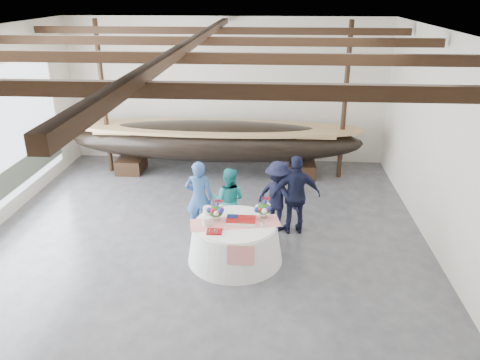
{
  "coord_description": "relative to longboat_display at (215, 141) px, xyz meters",
  "views": [
    {
      "loc": [
        1.48,
        -8.57,
        5.3
      ],
      "look_at": [
        0.77,
        1.27,
        1.21
      ],
      "focal_mm": 35.0,
      "sensor_mm": 36.0,
      "label": 1
    }
  ],
  "objects": [
    {
      "name": "pavilion_structure",
      "position": [
        0.23,
        -3.88,
        2.96
      ],
      "size": [
        9.8,
        11.76,
        4.5
      ],
      "color": "black",
      "rests_on": "ground"
    },
    {
      "name": "wall_right",
      "position": [
        5.23,
        -4.68,
        1.2
      ],
      "size": [
        0.02,
        12.0,
        4.5
      ],
      "primitive_type": "cube",
      "color": "silver",
      "rests_on": "ground"
    },
    {
      "name": "guest_man_right",
      "position": [
        2.28,
        -3.55,
        -0.11
      ],
      "size": [
        1.15,
        0.59,
        1.88
      ],
      "primitive_type": "imported",
      "rotation": [
        0.0,
        0.0,
        3.27
      ],
      "color": "black",
      "rests_on": "ground"
    },
    {
      "name": "wall_back",
      "position": [
        0.23,
        1.32,
        1.2
      ],
      "size": [
        10.0,
        0.02,
        4.5
      ],
      "primitive_type": "cube",
      "color": "silver",
      "rests_on": "ground"
    },
    {
      "name": "guest_man_left",
      "position": [
        1.87,
        -3.42,
        -0.21
      ],
      "size": [
        1.25,
        1.11,
        1.68
      ],
      "primitive_type": "imported",
      "rotation": [
        0.0,
        0.0,
        2.57
      ],
      "color": "black",
      "rests_on": "ground"
    },
    {
      "name": "floor",
      "position": [
        0.23,
        -4.68,
        -1.05
      ],
      "size": [
        10.0,
        12.0,
        0.01
      ],
      "primitive_type": "cube",
      "color": "#3D3D42",
      "rests_on": "ground"
    },
    {
      "name": "banquet_table",
      "position": [
        1.0,
        -4.81,
        -0.63
      ],
      "size": [
        1.97,
        1.97,
        0.84
      ],
      "color": "white",
      "rests_on": "ground"
    },
    {
      "name": "guest_woman_blue",
      "position": [
        0.09,
        -3.71,
        -0.17
      ],
      "size": [
        0.64,
        0.42,
        1.75
      ],
      "primitive_type": "imported",
      "rotation": [
        0.0,
        0.0,
        3.14
      ],
      "color": "#2B518A",
      "rests_on": "ground"
    },
    {
      "name": "tabletop_items",
      "position": [
        1.0,
        -4.69,
        -0.05
      ],
      "size": [
        1.9,
        0.99,
        0.4
      ],
      "color": "red",
      "rests_on": "banquet_table"
    },
    {
      "name": "ceiling",
      "position": [
        0.23,
        -4.68,
        3.45
      ],
      "size": [
        10.0,
        12.0,
        0.01
      ],
      "primitive_type": "cube",
      "color": "white",
      "rests_on": "wall_back"
    },
    {
      "name": "guest_woman_teal",
      "position": [
        0.75,
        -3.6,
        -0.27
      ],
      "size": [
        0.85,
        0.71,
        1.56
      ],
      "primitive_type": "imported",
      "rotation": [
        0.0,
        0.0,
        2.97
      ],
      "color": "teal",
      "rests_on": "ground"
    },
    {
      "name": "longboat_display",
      "position": [
        0.0,
        0.0,
        0.0
      ],
      "size": [
        8.75,
        1.75,
        1.64
      ],
      "color": "black",
      "rests_on": "ground"
    }
  ]
}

